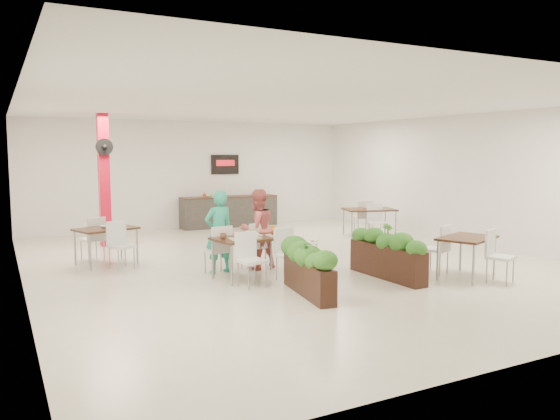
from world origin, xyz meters
The scene contains 12 objects.
ground centered at (0.00, 0.00, 0.00)m, with size 12.00×12.00×0.00m, color beige.
room_shell centered at (0.00, 0.00, 2.01)m, with size 10.10×12.10×3.22m.
red_column centered at (-3.00, 3.79, 1.64)m, with size 0.40×0.41×3.20m.
service_counter centered at (1.00, 5.65, 0.49)m, with size 3.00×0.64×2.20m.
main_table centered at (-1.26, -0.95, 0.64)m, with size 1.49×1.77×0.92m.
diner_man centered at (-1.65, -0.30, 0.79)m, with size 0.57×0.38×1.57m, color #27A988.
diner_woman centered at (-0.85, -0.30, 0.78)m, with size 0.76×0.59×1.56m, color #DC6361.
planter_left centered at (-0.98, -2.47, 0.49)m, with size 0.62×1.72×0.90m.
planter_right centered at (0.88, -2.11, 0.50)m, with size 0.44×1.90×0.99m.
side_table_a centered at (-3.39, 1.50, 0.63)m, with size 1.32×1.67×0.92m.
side_table_b centered at (3.65, 2.11, 0.64)m, with size 1.54×1.67×0.92m.
side_table_c centered at (2.18, -2.76, 0.62)m, with size 1.35×1.66×0.92m.
Camera 1 is at (-5.33, -9.81, 2.26)m, focal length 35.00 mm.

